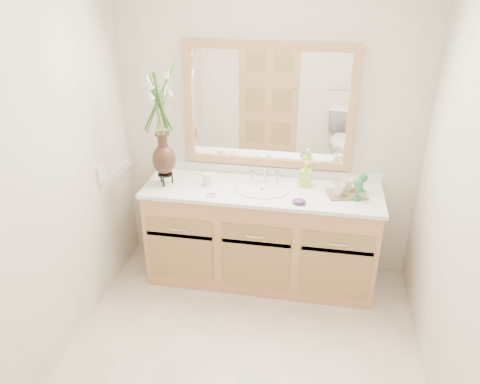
% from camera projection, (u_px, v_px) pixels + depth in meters
% --- Properties ---
extents(floor, '(2.60, 2.60, 0.00)m').
position_uv_depth(floor, '(239.00, 368.00, 3.09)').
color(floor, beige).
rests_on(floor, ground).
extents(wall_back, '(2.40, 0.02, 2.40)m').
position_uv_depth(wall_back, '(268.00, 131.00, 3.70)').
color(wall_back, silver).
rests_on(wall_back, floor).
extents(wall_left, '(0.02, 2.60, 2.40)m').
position_uv_depth(wall_left, '(38.00, 191.00, 2.75)').
color(wall_left, silver).
rests_on(wall_left, floor).
extents(wall_right, '(0.02, 2.60, 2.40)m').
position_uv_depth(wall_right, '(471.00, 228.00, 2.36)').
color(wall_right, silver).
rests_on(wall_right, floor).
extents(vanity, '(1.80, 0.55, 0.80)m').
position_uv_depth(vanity, '(261.00, 236.00, 3.81)').
color(vanity, tan).
rests_on(vanity, floor).
extents(counter, '(1.84, 0.57, 0.03)m').
position_uv_depth(counter, '(262.00, 191.00, 3.62)').
color(counter, white).
rests_on(counter, vanity).
extents(sink, '(0.38, 0.34, 0.23)m').
position_uv_depth(sink, '(262.00, 196.00, 3.62)').
color(sink, white).
rests_on(sink, counter).
extents(mirror, '(1.32, 0.04, 0.97)m').
position_uv_depth(mirror, '(268.00, 107.00, 3.59)').
color(mirror, white).
rests_on(mirror, wall_back).
extents(switch_plate, '(0.02, 0.12, 0.12)m').
position_uv_depth(switch_plate, '(102.00, 173.00, 3.52)').
color(switch_plate, white).
rests_on(switch_plate, wall_left).
extents(flower_vase, '(0.21, 0.21, 0.87)m').
position_uv_depth(flower_vase, '(160.00, 111.00, 3.43)').
color(flower_vase, black).
rests_on(flower_vase, counter).
extents(tumbler, '(0.07, 0.07, 0.10)m').
position_uv_depth(tumbler, '(207.00, 179.00, 3.66)').
color(tumbler, silver).
rests_on(tumbler, counter).
extents(soap_dish, '(0.09, 0.09, 0.03)m').
position_uv_depth(soap_dish, '(213.00, 194.00, 3.52)').
color(soap_dish, silver).
rests_on(soap_dish, counter).
extents(soap_bottle, '(0.08, 0.08, 0.17)m').
position_uv_depth(soap_bottle, '(306.00, 175.00, 3.63)').
color(soap_bottle, '#A9EB37').
rests_on(soap_bottle, counter).
extents(purple_dish, '(0.11, 0.09, 0.04)m').
position_uv_depth(purple_dish, '(299.00, 201.00, 3.39)').
color(purple_dish, '#51246D').
rests_on(purple_dish, counter).
extents(tray, '(0.32, 0.25, 0.01)m').
position_uv_depth(tray, '(347.00, 194.00, 3.52)').
color(tray, brown).
rests_on(tray, counter).
extents(mug_left, '(0.11, 0.11, 0.10)m').
position_uv_depth(mug_left, '(339.00, 189.00, 3.47)').
color(mug_left, silver).
rests_on(mug_left, tray).
extents(mug_right, '(0.14, 0.13, 0.10)m').
position_uv_depth(mug_right, '(347.00, 184.00, 3.54)').
color(mug_right, silver).
rests_on(mug_right, tray).
extents(goblet_front, '(0.07, 0.07, 0.16)m').
position_uv_depth(goblet_front, '(358.00, 185.00, 3.40)').
color(goblet_front, '#287842').
rests_on(goblet_front, tray).
extents(goblet_back, '(0.07, 0.07, 0.15)m').
position_uv_depth(goblet_back, '(363.00, 179.00, 3.51)').
color(goblet_back, '#287842').
rests_on(goblet_back, tray).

